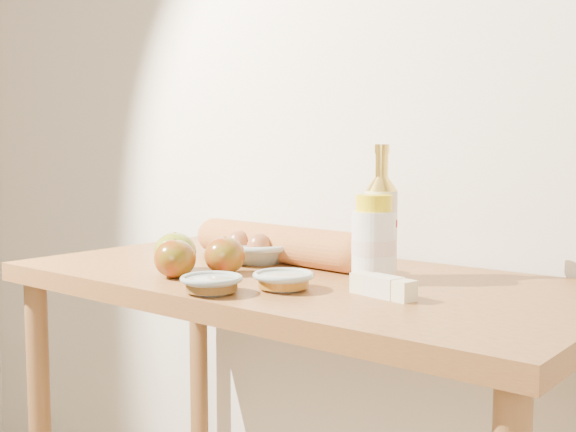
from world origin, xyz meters
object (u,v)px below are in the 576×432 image
object	(u,v)px
table	(297,334)
egg_bowl	(257,249)
cream_bottle	(374,242)
bourbon_bottle	(381,224)
baguette	(277,243)

from	to	relation	value
table	egg_bowl	distance (m)	0.23
egg_bowl	table	bearing A→B (deg)	-21.41
table	cream_bottle	size ratio (longest dim) A/B	7.23
bourbon_bottle	baguette	bearing A→B (deg)	-170.69
egg_bowl	baguette	distance (m)	0.05
bourbon_bottle	egg_bowl	bearing A→B (deg)	-166.10
table	bourbon_bottle	xyz separation A→B (m)	(0.15, 0.07, 0.23)
cream_bottle	baguette	world-z (taller)	cream_bottle
table	baguette	distance (m)	0.23
table	bourbon_bottle	size ratio (longest dim) A/B	4.60
bourbon_bottle	cream_bottle	xyz separation A→B (m)	(0.01, -0.05, -0.03)
bourbon_bottle	cream_bottle	size ratio (longest dim) A/B	1.57
cream_bottle	egg_bowl	bearing A→B (deg)	-174.96
egg_bowl	baguette	bearing A→B (deg)	31.02
table	egg_bowl	bearing A→B (deg)	158.59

